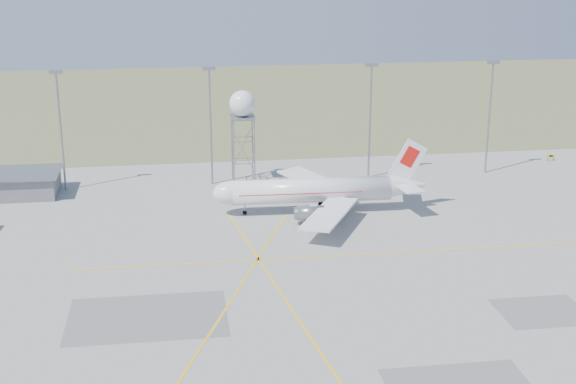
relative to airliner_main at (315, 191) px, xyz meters
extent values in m
plane|color=#989893|center=(-5.19, -48.36, -3.52)|extent=(400.00, 400.00, 0.00)
cube|color=#4F5D33|center=(-5.19, 91.64, -3.50)|extent=(400.00, 120.00, 0.03)
cube|color=slate|center=(-50.19, 15.64, -1.72)|extent=(18.00, 9.00, 3.60)
cube|color=gray|center=(-50.19, 15.64, 0.23)|extent=(19.00, 10.00, 0.30)
cylinder|color=gray|center=(-40.19, 17.64, 6.48)|extent=(0.36, 0.36, 20.00)
cube|color=gray|center=(-40.19, 17.64, 16.68)|extent=(2.20, 0.50, 0.60)
cylinder|color=gray|center=(-15.19, 17.64, 6.48)|extent=(0.36, 0.36, 20.00)
cube|color=gray|center=(-15.19, 17.64, 16.68)|extent=(2.20, 0.50, 0.60)
cylinder|color=gray|center=(12.81, 17.64, 6.48)|extent=(0.36, 0.36, 20.00)
cube|color=gray|center=(12.81, 17.64, 16.68)|extent=(2.20, 0.50, 0.60)
cylinder|color=gray|center=(34.81, 17.64, 6.48)|extent=(0.36, 0.36, 20.00)
cube|color=gray|center=(34.81, 17.64, 16.68)|extent=(2.20, 0.50, 0.60)
cylinder|color=black|center=(49.81, 23.64, -3.12)|extent=(0.10, 0.10, 0.80)
cylinder|color=black|center=(51.01, 23.64, -3.12)|extent=(0.10, 0.10, 0.80)
cube|color=yellow|center=(50.41, 23.64, -2.57)|extent=(1.60, 0.15, 0.50)
cube|color=black|center=(50.41, 23.56, -2.57)|extent=(0.80, 0.03, 0.30)
cylinder|color=white|center=(-0.58, 0.02, 0.10)|extent=(24.82, 4.49, 3.80)
ellipsoid|color=white|center=(-12.94, 0.36, 0.10)|extent=(6.19, 3.97, 3.80)
cube|color=black|center=(-14.08, 0.39, 0.67)|extent=(1.50, 2.13, 0.93)
cone|color=white|center=(14.63, -0.41, 0.38)|extent=(5.81, 3.96, 3.80)
cube|color=white|center=(14.63, -0.41, 4.38)|extent=(6.10, 0.45, 7.15)
cube|color=red|center=(14.82, -0.41, 5.04)|extent=(3.28, 0.41, 3.67)
cube|color=white|center=(14.24, 2.65, 0.86)|extent=(3.19, 5.31, 0.17)
cube|color=white|center=(14.07, -3.43, 0.86)|extent=(3.19, 5.31, 0.17)
cube|color=white|center=(1.09, 8.53, -0.85)|extent=(10.45, 15.74, 0.34)
cube|color=white|center=(0.61, -8.58, -0.85)|extent=(11.09, 15.60, 0.34)
cylinder|color=slate|center=(-1.38, 5.56, -1.71)|extent=(4.05, 2.30, 2.19)
cylinder|color=slate|center=(-1.68, -5.47, -1.71)|extent=(4.05, 2.30, 2.19)
cube|color=red|center=(-2.48, 0.07, 0.19)|extent=(19.12, 4.37, 0.11)
cylinder|color=black|center=(-11.04, 0.31, -3.09)|extent=(0.68, 0.68, 0.86)
cube|color=black|center=(1.32, -0.04, -3.09)|extent=(1.11, 5.73, 0.86)
cylinder|color=gray|center=(1.32, -0.04, -2.66)|extent=(0.23, 0.23, 1.71)
cylinder|color=gray|center=(-11.46, 15.96, 2.35)|extent=(0.22, 0.22, 11.73)
cylinder|color=gray|center=(-7.85, 15.96, 2.35)|extent=(0.22, 0.22, 11.73)
cylinder|color=gray|center=(-7.85, 19.57, 2.35)|extent=(0.22, 0.22, 11.73)
cylinder|color=gray|center=(-11.46, 19.57, 2.35)|extent=(0.22, 0.22, 11.73)
cube|color=gray|center=(-9.65, 17.77, 8.21)|extent=(4.21, 4.21, 0.23)
sphere|color=white|center=(-9.65, 17.77, 10.56)|extent=(4.51, 4.51, 4.51)
camera|label=1|loc=(-21.03, -117.19, 37.55)|focal=50.00mm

